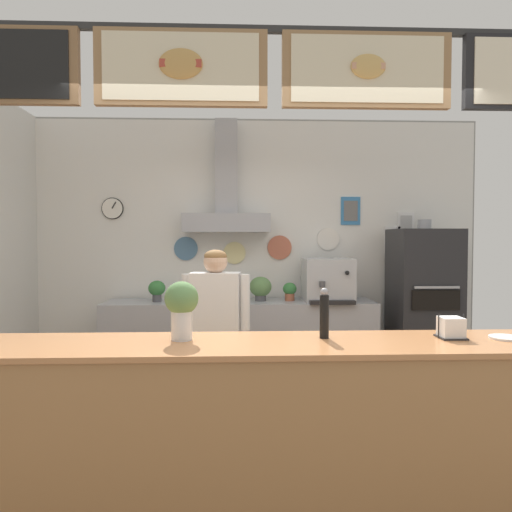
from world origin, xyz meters
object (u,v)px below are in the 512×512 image
Objects in this scene: basil_vase at (182,307)px; condiment_plate at (506,338)px; espresso_machine at (328,280)px; pizza_oven at (423,309)px; napkin_holder at (451,328)px; pepper_grinder at (324,313)px; potted_oregano at (157,289)px; potted_thyme at (290,291)px; potted_sage at (260,288)px; shop_worker at (216,337)px.

basil_vase is 1.87m from condiment_plate.
pizza_oven is at bearing -5.07° from espresso_machine.
napkin_holder reaches higher than condiment_plate.
espresso_machine is 1.87× the size of pepper_grinder.
potted_oregano is 0.77× the size of pepper_grinder.
espresso_machine is 2.80× the size of potted_thyme.
potted_thyme is 1.04× the size of condiment_plate.
pepper_grinder reaches higher than potted_thyme.
condiment_plate is at bearing -3.13° from pepper_grinder.
pepper_grinder reaches higher than potted_oregano.
pizza_oven is at bearing 79.45° from condiment_plate.
potted_thyme is 0.75× the size of potted_sage.
potted_thyme is at bearing 174.81° from pizza_oven.
espresso_machine is 2.38m from pepper_grinder.
espresso_machine is 2.46m from condiment_plate.
basil_vase is at bearing -77.32° from potted_oregano.
potted_sage is 1.68× the size of napkin_holder.
espresso_machine is 2.92× the size of condiment_plate.
pizza_oven is 2.83m from potted_oregano.
potted_sage is (0.42, 1.29, 0.26)m from shop_worker.
pepper_grinder is (-1.47, -2.25, 0.32)m from pizza_oven.
shop_worker reaches higher than napkin_holder.
shop_worker is at bearing 141.94° from napkin_holder.
espresso_machine is at bearing 103.54° from condiment_plate.
potted_oregano reaches higher than potted_thyme.
condiment_plate is at bearing -61.89° from potted_sage.
pizza_oven reaches higher than potted_thyme.
espresso_machine reaches higher than potted_oregano.
shop_worker is at bearing 146.66° from condiment_plate.
potted_sage is (-0.72, 0.03, -0.08)m from espresso_machine.
shop_worker reaches higher than potted_oregano.
potted_sage is 1.39× the size of condiment_plate.
basil_vase is (-0.14, -1.09, 0.40)m from shop_worker.
pizza_oven is 1.19× the size of shop_worker.
pizza_oven is 3.30× the size of espresso_machine.
napkin_holder is at bearing 174.81° from condiment_plate.
espresso_machine is 2.09× the size of potted_sage.
basil_vase is 1.79× the size of condiment_plate.
potted_sage is 2.74m from condiment_plate.
espresso_machine is (1.14, 1.26, 0.34)m from shop_worker.
espresso_machine is at bearing -0.29° from potted_oregano.
shop_worker is at bearing 122.13° from pepper_grinder.
potted_thyme is at bearing -112.80° from shop_worker.
potted_oregano is (-1.41, -0.03, 0.02)m from potted_thyme.
potted_sage is at bearing 0.98° from potted_oregano.
condiment_plate is at bearing -5.19° from napkin_holder.
pizza_oven is at bearing -2.00° from potted_oregano.
potted_oregano is (-1.10, -0.02, -0.01)m from potted_sage.
condiment_plate is at bearing -100.55° from pizza_oven.
shop_worker reaches higher than condiment_plate.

